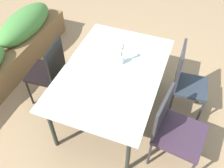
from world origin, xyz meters
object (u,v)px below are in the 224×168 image
Objects in this scene: dining_table at (112,74)px; planter_box at (5,55)px; chair_near_right at (186,79)px; chair_near_left at (174,128)px; flower_vase at (122,56)px; chair_far_side at (50,70)px.

planter_box is at bearing 84.80° from dining_table.
planter_box is at bearing -89.09° from chair_near_right.
chair_near_left is at bearing -3.76° from chair_near_right.
planter_box is (0.16, 1.76, -0.36)m from dining_table.
flower_vase is at bearing -117.42° from chair_near_left.
chair_near_right reaches higher than chair_near_left.
chair_near_right is at bearing -79.57° from chair_far_side.
planter_box is (0.52, 2.58, -0.20)m from chair_near_left.
chair_far_side is at bearing -79.10° from chair_near_right.
chair_near_left is at bearing -113.83° from dining_table.
chair_near_left is 0.97× the size of chair_far_side.
chair_near_right is at bearing -85.36° from planter_box.
dining_table is 0.63× the size of planter_box.
dining_table reaches higher than planter_box.
chair_near_left reaches higher than planter_box.
chair_far_side is 0.95× the size of chair_near_right.
chair_near_right is at bearing -172.67° from chair_near_left.
dining_table is 1.80m from planter_box.
flower_vase reaches higher than dining_table.
dining_table is at bearing -89.92° from chair_far_side.
dining_table is at bearing -106.47° from chair_near_left.
dining_table is 0.24m from flower_vase.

